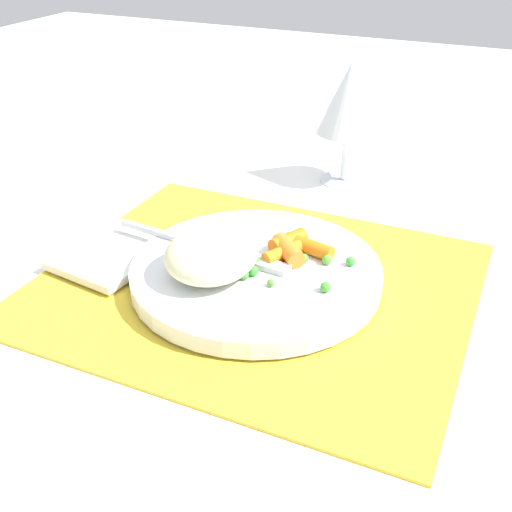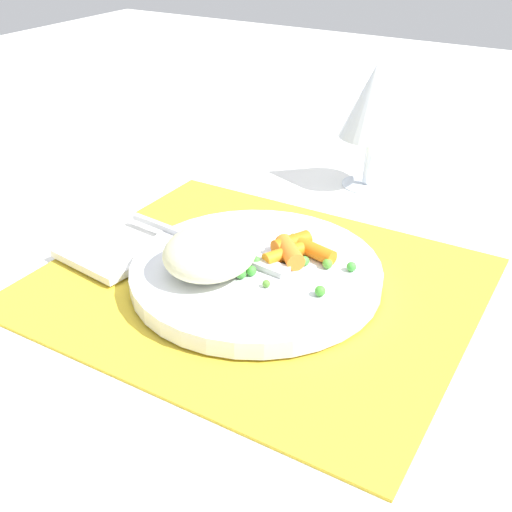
% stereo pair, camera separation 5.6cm
% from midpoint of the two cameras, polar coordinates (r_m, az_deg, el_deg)
% --- Properties ---
extents(ground_plane, '(2.40, 2.40, 0.00)m').
position_cam_midpoint_polar(ground_plane, '(0.61, -2.65, -2.76)').
color(ground_plane, white).
extents(placemat, '(0.40, 0.34, 0.01)m').
position_cam_midpoint_polar(placemat, '(0.60, -2.66, -2.52)').
color(placemat, gold).
rests_on(placemat, ground_plane).
extents(plate, '(0.24, 0.24, 0.02)m').
position_cam_midpoint_polar(plate, '(0.60, -2.68, -1.60)').
color(plate, white).
rests_on(plate, placemat).
extents(rice_mound, '(0.08, 0.09, 0.04)m').
position_cam_midpoint_polar(rice_mound, '(0.57, -6.89, 0.06)').
color(rice_mound, beige).
rests_on(rice_mound, plate).
extents(carrot_portion, '(0.06, 0.06, 0.02)m').
position_cam_midpoint_polar(carrot_portion, '(0.61, 0.71, 0.71)').
color(carrot_portion, orange).
rests_on(carrot_portion, plate).
extents(pea_scatter, '(0.09, 0.08, 0.01)m').
position_cam_midpoint_polar(pea_scatter, '(0.58, 0.77, -1.10)').
color(pea_scatter, green).
rests_on(pea_scatter, plate).
extents(fork, '(0.20, 0.03, 0.01)m').
position_cam_midpoint_polar(fork, '(0.61, -6.16, 0.41)').
color(fork, silver).
rests_on(fork, plate).
extents(wine_glass, '(0.08, 0.08, 0.15)m').
position_cam_midpoint_polar(wine_glass, '(0.80, 6.22, 13.87)').
color(wine_glass, silver).
rests_on(wine_glass, ground_plane).
extents(napkin, '(0.10, 0.12, 0.01)m').
position_cam_midpoint_polar(napkin, '(0.66, -15.14, 0.17)').
color(napkin, white).
rests_on(napkin, placemat).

